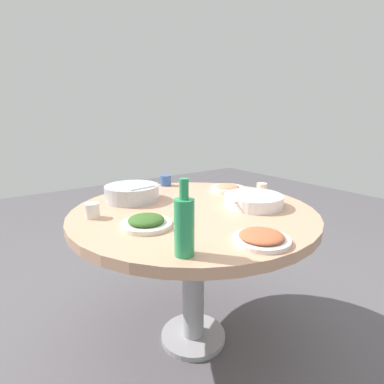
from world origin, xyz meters
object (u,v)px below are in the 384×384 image
(dish_greens, at_px, (146,222))
(tea_cup_near, at_px, (262,188))
(rice_bowl, at_px, (132,192))
(tea_cup_far, at_px, (166,180))
(round_dining_table, at_px, (193,228))
(dish_shrimp, at_px, (227,188))
(dish_stirfry, at_px, (261,238))
(tea_cup_side, at_px, (92,211))
(green_bottle, at_px, (184,225))
(soup_bowl, at_px, (253,201))

(dish_greens, height_order, tea_cup_near, tea_cup_near)
(rice_bowl, bearing_deg, tea_cup_near, 67.44)
(dish_greens, height_order, tea_cup_far, tea_cup_far)
(round_dining_table, height_order, rice_bowl, rice_bowl)
(dish_shrimp, bearing_deg, dish_greens, -69.79)
(tea_cup_far, bearing_deg, dish_greens, -37.30)
(dish_stirfry, xyz_separation_m, dish_shrimp, (-0.64, 0.42, 0.00))
(rice_bowl, relative_size, tea_cup_side, 4.25)
(dish_shrimp, distance_m, tea_cup_side, 0.84)
(tea_cup_far, bearing_deg, green_bottle, -27.68)
(dish_shrimp, bearing_deg, tea_cup_side, -89.40)
(rice_bowl, distance_m, tea_cup_near, 0.77)
(soup_bowl, relative_size, dish_shrimp, 1.56)
(soup_bowl, bearing_deg, round_dining_table, -117.94)
(dish_greens, bearing_deg, tea_cup_near, 97.50)
(rice_bowl, xyz_separation_m, dish_greens, (0.41, -0.13, -0.02))
(soup_bowl, xyz_separation_m, tea_cup_far, (-0.66, -0.12, 0.01))
(round_dining_table, xyz_separation_m, dish_greens, (0.08, -0.31, 0.12))
(dish_stirfry, distance_m, tea_cup_far, 1.01)
(dish_shrimp, bearing_deg, soup_bowl, -19.08)
(dish_stirfry, distance_m, tea_cup_side, 0.76)
(round_dining_table, bearing_deg, soup_bowl, 62.06)
(dish_shrimp, xyz_separation_m, tea_cup_far, (-0.35, -0.23, 0.02))
(tea_cup_side, bearing_deg, rice_bowl, 120.67)
(green_bottle, relative_size, tea_cup_side, 3.81)
(dish_greens, distance_m, dish_shrimp, 0.74)
(round_dining_table, bearing_deg, dish_stirfry, -4.50)
(tea_cup_near, bearing_deg, round_dining_table, -87.22)
(dish_stirfry, distance_m, tea_cup_near, 0.76)
(dish_shrimp, relative_size, green_bottle, 0.79)
(round_dining_table, xyz_separation_m, green_bottle, (0.39, -0.33, 0.21))
(dish_greens, relative_size, tea_cup_side, 3.14)
(round_dining_table, xyz_separation_m, dish_stirfry, (0.48, -0.04, 0.12))
(green_bottle, bearing_deg, tea_cup_near, 116.07)
(tea_cup_far, bearing_deg, round_dining_table, -16.38)
(dish_greens, bearing_deg, green_bottle, -3.60)
(round_dining_table, bearing_deg, rice_bowl, -150.80)
(green_bottle, relative_size, tea_cup_near, 4.22)
(dish_shrimp, relative_size, tea_cup_side, 3.01)
(dish_shrimp, bearing_deg, round_dining_table, -66.17)
(soup_bowl, distance_m, tea_cup_near, 0.31)
(dish_stirfry, bearing_deg, tea_cup_near, 131.31)
(dish_shrimp, height_order, green_bottle, green_bottle)
(dish_stirfry, distance_m, dish_shrimp, 0.77)
(dish_stirfry, height_order, green_bottle, green_bottle)
(soup_bowl, xyz_separation_m, tea_cup_near, (-0.17, 0.26, -0.00))
(green_bottle, bearing_deg, dish_greens, 176.40)
(rice_bowl, relative_size, dish_greens, 1.35)
(soup_bowl, height_order, dish_stirfry, soup_bowl)
(tea_cup_near, bearing_deg, rice_bowl, -112.56)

